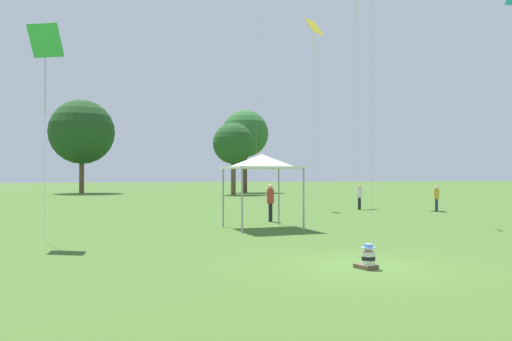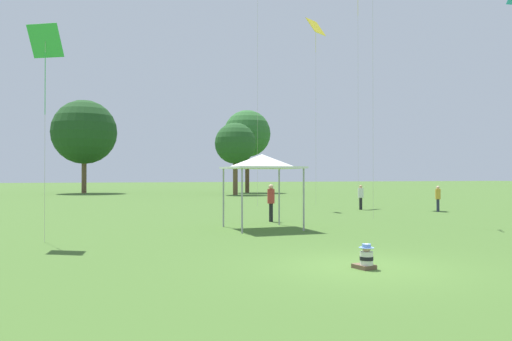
{
  "view_description": "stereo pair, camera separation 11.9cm",
  "coord_description": "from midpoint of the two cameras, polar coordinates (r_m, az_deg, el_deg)",
  "views": [
    {
      "loc": [
        -6.33,
        -10.54,
        2.2
      ],
      "look_at": [
        -0.02,
        8.01,
        2.39
      ],
      "focal_mm": 35.0,
      "sensor_mm": 36.0,
      "label": 1
    },
    {
      "loc": [
        -6.22,
        -10.58,
        2.2
      ],
      "look_at": [
        -0.02,
        8.01,
        2.39
      ],
      "focal_mm": 35.0,
      "sensor_mm": 36.0,
      "label": 2
    }
  ],
  "objects": [
    {
      "name": "ground_plane",
      "position": [
        12.48,
        12.3,
        -10.7
      ],
      "size": [
        300.0,
        300.0,
        0.0
      ],
      "primitive_type": "plane",
      "color": "#426628"
    },
    {
      "name": "seated_toddler",
      "position": [
        12.16,
        12.72,
        -9.75
      ],
      "size": [
        0.47,
        0.54,
        0.6
      ],
      "rotation": [
        0.0,
        0.0,
        0.21
      ],
      "color": "brown",
      "rests_on": "ground"
    },
    {
      "name": "person_standing_0",
      "position": [
        32.07,
        20.18,
        -2.78
      ],
      "size": [
        0.36,
        0.36,
        1.57
      ],
      "rotation": [
        0.0,
        0.0,
        4.89
      ],
      "color": "#282D42",
      "rests_on": "ground"
    },
    {
      "name": "person_standing_1",
      "position": [
        32.66,
        11.98,
        -2.77
      ],
      "size": [
        0.39,
        0.39,
        1.58
      ],
      "rotation": [
        0.0,
        0.0,
        1.67
      ],
      "color": "black",
      "rests_on": "ground"
    },
    {
      "name": "person_standing_2",
      "position": [
        23.69,
        1.87,
        -3.3
      ],
      "size": [
        0.48,
        0.48,
        1.77
      ],
      "rotation": [
        0.0,
        0.0,
        5.52
      ],
      "color": "black",
      "rests_on": "ground"
    },
    {
      "name": "canopy_tent",
      "position": [
        20.55,
        0.86,
        0.98
      ],
      "size": [
        2.92,
        2.92,
        3.07
      ],
      "rotation": [
        0.0,
        0.0,
        0.02
      ],
      "color": "white",
      "rests_on": "ground"
    },
    {
      "name": "kite_0",
      "position": [
        18.41,
        -22.77,
        13.04
      ],
      "size": [
        1.2,
        0.95,
        7.17
      ],
      "rotation": [
        0.0,
        0.0,
        1.85
      ],
      "color": "green",
      "rests_on": "ground"
    },
    {
      "name": "kite_4",
      "position": [
        38.39,
        6.93,
        15.64
      ],
      "size": [
        1.7,
        1.5,
        13.76
      ],
      "rotation": [
        0.0,
        0.0,
        6.05
      ],
      "color": "yellow",
      "rests_on": "ground"
    },
    {
      "name": "distant_tree_0",
      "position": [
        56.56,
        -2.32,
        3.07
      ],
      "size": [
        4.66,
        4.66,
        8.17
      ],
      "color": "brown",
      "rests_on": "ground"
    },
    {
      "name": "distant_tree_1",
      "position": [
        65.07,
        -18.99,
        4.17
      ],
      "size": [
        7.88,
        7.88,
        11.49
      ],
      "color": "brown",
      "rests_on": "ground"
    },
    {
      "name": "distant_tree_2",
      "position": [
        63.81,
        -0.96,
        4.21
      ],
      "size": [
        5.98,
        5.98,
        10.53
      ],
      "color": "brown",
      "rests_on": "ground"
    }
  ]
}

